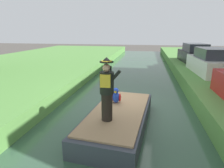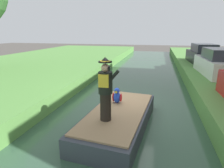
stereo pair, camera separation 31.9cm
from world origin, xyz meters
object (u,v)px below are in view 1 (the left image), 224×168
object	(u,v)px
parked_car_white	(210,63)
parked_car_dark	(194,54)
parrot_plush	(116,96)
boat	(119,118)
person_pirate	(107,90)

from	to	relation	value
parked_car_white	parked_car_dark	distance (m)	4.23
parrot_plush	parked_car_dark	bearing A→B (deg)	64.29
boat	person_pirate	world-z (taller)	person_pirate
person_pirate	parked_car_dark	distance (m)	12.20
parrot_plush	parked_car_dark	size ratio (longest dim) A/B	0.14
parked_car_dark	parked_car_white	bearing A→B (deg)	-90.00
person_pirate	parked_car_white	size ratio (longest dim) A/B	0.45
parrot_plush	person_pirate	bearing A→B (deg)	-91.08
parrot_plush	parked_car_white	bearing A→B (deg)	49.74
boat	person_pirate	distance (m)	1.47
parked_car_white	person_pirate	bearing A→B (deg)	-124.14
boat	parrot_plush	world-z (taller)	parrot_plush
boat	parked_car_dark	bearing A→B (deg)	66.61
boat	parked_car_white	xyz separation A→B (m)	(4.52, 6.23, 1.03)
parrot_plush	parked_car_white	world-z (taller)	parked_car_white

